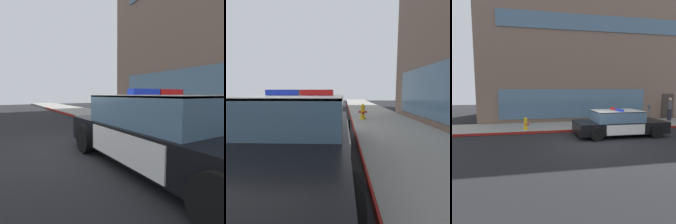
{
  "view_description": "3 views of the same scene",
  "coord_description": "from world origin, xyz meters",
  "views": [
    {
      "loc": [
        4.62,
        -1.38,
        1.39
      ],
      "look_at": [
        -1.77,
        2.47,
        0.69
      ],
      "focal_mm": 30.25,
      "sensor_mm": 36.0,
      "label": 1
    },
    {
      "loc": [
        5.27,
        2.16,
        1.46
      ],
      "look_at": [
        -0.13,
        1.98,
        0.82
      ],
      "focal_mm": 27.71,
      "sensor_mm": 36.0,
      "label": 2
    },
    {
      "loc": [
        -2.92,
        -8.85,
        2.6
      ],
      "look_at": [
        -0.73,
        2.76,
        1.18
      ],
      "focal_mm": 32.47,
      "sensor_mm": 36.0,
      "label": 3
    }
  ],
  "objects": [
    {
      "name": "fire_hydrant",
      "position": [
        -2.96,
        3.06,
        0.5
      ],
      "size": [
        0.34,
        0.39,
        0.73
      ],
      "color": "gold",
      "rests_on": "sidewalk"
    },
    {
      "name": "police_cruiser",
      "position": [
        2.03,
        1.3,
        0.68
      ],
      "size": [
        4.9,
        2.09,
        1.49
      ],
      "rotation": [
        0.0,
        0.0,
        0.0
      ],
      "color": "black",
      "rests_on": "ground"
    },
    {
      "name": "curb_red_paint",
      "position": [
        0.0,
        2.54,
        0.08
      ],
      "size": [
        28.8,
        0.04,
        0.14
      ],
      "primitive_type": "cube",
      "color": "maroon",
      "rests_on": "ground"
    },
    {
      "name": "ground",
      "position": [
        0.0,
        0.0,
        0.0
      ],
      "size": [
        48.0,
        48.0,
        0.0
      ],
      "primitive_type": "plane",
      "color": "black"
    },
    {
      "name": "sidewalk",
      "position": [
        0.0,
        4.03,
        0.07
      ],
      "size": [
        48.0,
        2.94,
        0.15
      ],
      "primitive_type": "cube",
      "color": "gray",
      "rests_on": "ground"
    }
  ]
}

